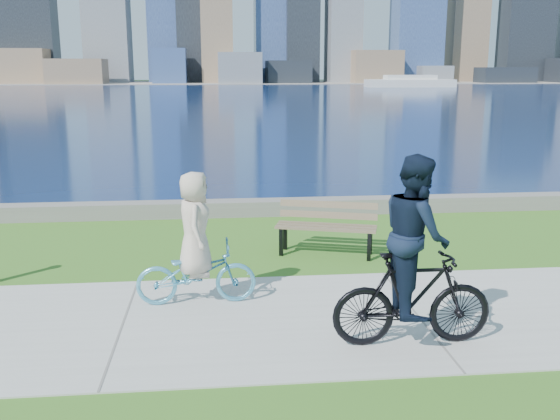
% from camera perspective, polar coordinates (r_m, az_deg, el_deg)
% --- Properties ---
extents(ground, '(320.00, 320.00, 0.00)m').
position_cam_1_polar(ground, '(8.96, 12.33, -9.35)').
color(ground, '#31631A').
rests_on(ground, ground).
extents(concrete_path, '(80.00, 3.50, 0.02)m').
position_cam_1_polar(concrete_path, '(8.96, 12.33, -9.29)').
color(concrete_path, '#A7A7A1').
rests_on(concrete_path, ground).
extents(seawall, '(90.00, 0.50, 0.35)m').
position_cam_1_polar(seawall, '(14.67, 4.93, 0.38)').
color(seawall, slate).
rests_on(seawall, ground).
extents(bay_water, '(320.00, 131.00, 0.01)m').
position_cam_1_polar(bay_water, '(79.98, -3.95, 10.54)').
color(bay_water, '#0B1D47').
rests_on(bay_water, ground).
extents(far_shore, '(320.00, 30.00, 0.12)m').
position_cam_1_polar(far_shore, '(137.93, -4.80, 11.56)').
color(far_shore, gray).
rests_on(far_shore, ground).
extents(ferry_far, '(14.74, 4.21, 2.00)m').
position_cam_1_polar(ferry_far, '(108.89, 11.78, 11.38)').
color(ferry_far, silver).
rests_on(ferry_far, ground).
extents(park_bench, '(1.91, 1.13, 0.94)m').
position_cam_1_polar(park_bench, '(11.41, 4.31, -1.20)').
color(park_bench, black).
rests_on(park_bench, ground).
extents(cyclist_woman, '(0.65, 1.73, 1.92)m').
position_cam_1_polar(cyclist_woman, '(8.98, -7.72, -4.14)').
color(cyclist_woman, '#54AACC').
rests_on(cyclist_woman, ground).
extents(cyclist_man, '(0.73, 1.96, 2.36)m').
position_cam_1_polar(cyclist_man, '(7.68, 12.15, -5.16)').
color(cyclist_man, black).
rests_on(cyclist_man, ground).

